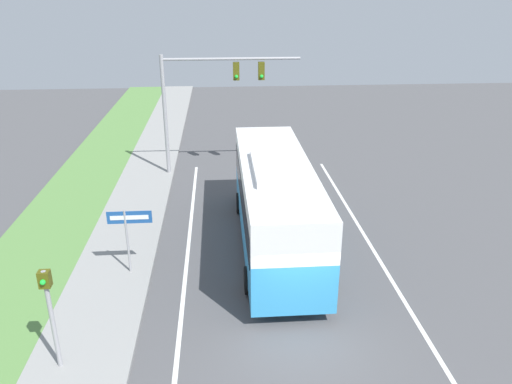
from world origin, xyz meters
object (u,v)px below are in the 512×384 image
(signal_gantry, at_px, (206,89))
(pedestrian_signal, at_px, (49,304))
(bus, at_px, (275,198))
(street_sign, at_px, (129,228))

(signal_gantry, xyz_separation_m, pedestrian_signal, (-3.81, -15.02, -2.55))
(bus, height_order, signal_gantry, signal_gantry)
(signal_gantry, bearing_deg, pedestrian_signal, -104.24)
(bus, distance_m, street_sign, 5.54)
(bus, xyz_separation_m, signal_gantry, (-2.65, 8.56, 2.59))
(pedestrian_signal, bearing_deg, signal_gantry, 75.76)
(signal_gantry, distance_m, pedestrian_signal, 15.71)
(bus, bearing_deg, signal_gantry, 107.22)
(bus, relative_size, street_sign, 4.16)
(signal_gantry, relative_size, street_sign, 2.86)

